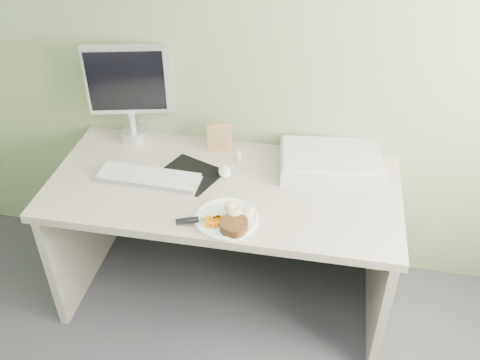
% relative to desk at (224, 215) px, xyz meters
% --- Properties ---
extents(wall_back, '(3.50, 0.00, 3.50)m').
position_rel_desk_xyz_m(wall_back, '(0.00, 0.38, 0.80)').
color(wall_back, '#72865E').
rests_on(wall_back, floor).
extents(desk, '(1.60, 0.75, 0.73)m').
position_rel_desk_xyz_m(desk, '(0.00, 0.00, 0.00)').
color(desk, '#BCAD9E').
rests_on(desk, floor).
extents(plate, '(0.27, 0.27, 0.01)m').
position_rel_desk_xyz_m(plate, '(0.07, -0.24, 0.19)').
color(plate, white).
rests_on(plate, desk).
extents(steak, '(0.12, 0.12, 0.04)m').
position_rel_desk_xyz_m(steak, '(0.11, -0.31, 0.22)').
color(steak, black).
rests_on(steak, plate).
extents(potato_pile, '(0.15, 0.13, 0.07)m').
position_rel_desk_xyz_m(potato_pile, '(0.10, -0.22, 0.23)').
color(potato_pile, tan).
rests_on(potato_pile, plate).
extents(carrot_heap, '(0.07, 0.07, 0.04)m').
position_rel_desk_xyz_m(carrot_heap, '(0.02, -0.29, 0.22)').
color(carrot_heap, orange).
rests_on(carrot_heap, plate).
extents(steak_knife, '(0.24, 0.11, 0.02)m').
position_rel_desk_xyz_m(steak_knife, '(-0.05, -0.29, 0.21)').
color(steak_knife, silver).
rests_on(steak_knife, plate).
extents(mousepad, '(0.34, 0.32, 0.00)m').
position_rel_desk_xyz_m(mousepad, '(-0.17, 0.04, 0.18)').
color(mousepad, black).
rests_on(mousepad, desk).
extents(keyboard, '(0.47, 0.16, 0.02)m').
position_rel_desk_xyz_m(keyboard, '(-0.34, -0.03, 0.20)').
color(keyboard, white).
rests_on(keyboard, desk).
extents(computer_mouse, '(0.08, 0.11, 0.04)m').
position_rel_desk_xyz_m(computer_mouse, '(-0.01, 0.08, 0.20)').
color(computer_mouse, white).
rests_on(computer_mouse, desk).
extents(photo_frame, '(0.12, 0.05, 0.15)m').
position_rel_desk_xyz_m(photo_frame, '(-0.08, 0.27, 0.26)').
color(photo_frame, olive).
rests_on(photo_frame, desk).
extents(eyedrop_bottle, '(0.02, 0.02, 0.06)m').
position_rel_desk_xyz_m(eyedrop_bottle, '(0.03, 0.21, 0.21)').
color(eyedrop_bottle, white).
rests_on(eyedrop_bottle, desk).
extents(scanner, '(0.51, 0.37, 0.07)m').
position_rel_desk_xyz_m(scanner, '(0.47, 0.21, 0.22)').
color(scanner, '#B9BCC1').
rests_on(scanner, desk).
extents(monitor, '(0.41, 0.15, 0.50)m').
position_rel_desk_xyz_m(monitor, '(-0.53, 0.31, 0.46)').
color(monitor, silver).
rests_on(monitor, desk).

